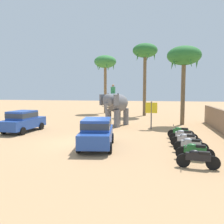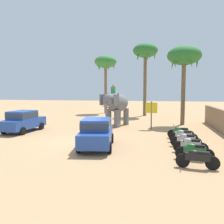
% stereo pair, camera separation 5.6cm
% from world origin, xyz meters
% --- Properties ---
extents(ground_plane, '(120.00, 120.00, 0.00)m').
position_xyz_m(ground_plane, '(0.00, 0.00, 0.00)').
color(ground_plane, tan).
extents(car_sedan_foreground, '(2.32, 4.31, 1.70)m').
position_xyz_m(car_sedan_foreground, '(1.20, -0.70, 0.93)').
color(car_sedan_foreground, '#23479E').
rests_on(car_sedan_foreground, ground).
extents(car_parked_far_side, '(2.10, 4.21, 1.70)m').
position_xyz_m(car_parked_far_side, '(-5.96, 3.23, 0.93)').
color(car_parked_far_side, '#23479E').
rests_on(car_parked_far_side, ground).
extents(elephant_with_mahout, '(2.63, 4.01, 3.88)m').
position_xyz_m(elephant_with_mahout, '(0.90, 7.72, 1.99)').
color(elephant_with_mahout, slate).
rests_on(elephant_with_mahout, ground).
extents(motorcycle_nearest_camera, '(1.80, 0.55, 0.94)m').
position_xyz_m(motorcycle_nearest_camera, '(6.37, -3.49, 0.46)').
color(motorcycle_nearest_camera, black).
rests_on(motorcycle_nearest_camera, ground).
extents(motorcycle_second_in_row, '(1.80, 0.55, 0.94)m').
position_xyz_m(motorcycle_second_in_row, '(6.44, -2.25, 0.46)').
color(motorcycle_second_in_row, black).
rests_on(motorcycle_second_in_row, ground).
extents(motorcycle_mid_row, '(1.79, 0.55, 0.94)m').
position_xyz_m(motorcycle_mid_row, '(6.43, -0.97, 0.46)').
color(motorcycle_mid_row, black).
rests_on(motorcycle_mid_row, ground).
extents(motorcycle_fourth_in_row, '(1.80, 0.55, 0.94)m').
position_xyz_m(motorcycle_fourth_in_row, '(6.35, 0.35, 0.46)').
color(motorcycle_fourth_in_row, black).
rests_on(motorcycle_fourth_in_row, ground).
extents(motorcycle_far_in_row, '(1.80, 0.55, 0.94)m').
position_xyz_m(motorcycle_far_in_row, '(6.34, 1.62, 0.46)').
color(motorcycle_far_in_row, black).
rests_on(motorcycle_far_in_row, ground).
extents(motorcycle_end_of_row, '(1.80, 0.55, 0.94)m').
position_xyz_m(motorcycle_end_of_row, '(6.28, 2.83, 0.46)').
color(motorcycle_end_of_row, black).
rests_on(motorcycle_end_of_row, ground).
extents(palm_tree_behind_elephant, '(3.20, 3.20, 8.40)m').
position_xyz_m(palm_tree_behind_elephant, '(-2.82, 19.89, 7.24)').
color(palm_tree_behind_elephant, brown).
rests_on(palm_tree_behind_elephant, ground).
extents(palm_tree_near_hut, '(3.20, 3.20, 7.54)m').
position_xyz_m(palm_tree_near_hut, '(7.10, 9.76, 6.44)').
color(palm_tree_near_hut, brown).
rests_on(palm_tree_near_hut, ground).
extents(palm_tree_left_of_road, '(3.20, 3.20, 9.38)m').
position_xyz_m(palm_tree_left_of_road, '(3.04, 17.29, 8.15)').
color(palm_tree_left_of_road, brown).
rests_on(palm_tree_left_of_road, ground).
extents(signboard_yellow, '(1.00, 0.10, 2.40)m').
position_xyz_m(signboard_yellow, '(4.18, 6.42, 1.69)').
color(signboard_yellow, '#4C4C51').
rests_on(signboard_yellow, ground).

